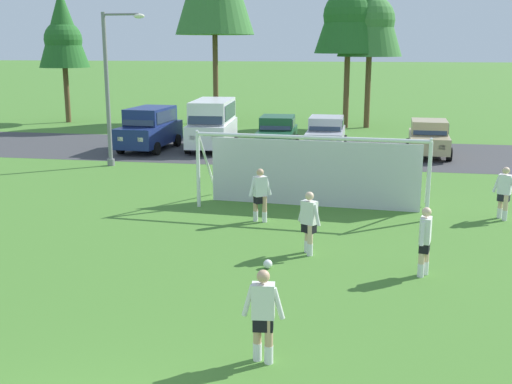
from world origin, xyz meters
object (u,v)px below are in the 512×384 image
(player_defender_far, at_px, (309,223))
(parked_car_slot_far_left, at_px, (150,128))
(soccer_goal, at_px, (312,169))
(player_winger_left, at_px, (504,193))
(parked_car_slot_center, at_px, (326,133))
(parked_car_slot_center_right, at_px, (429,138))
(parked_car_slot_left, at_px, (212,123))
(player_striker_near, at_px, (425,242))
(soccer_ball, at_px, (268,264))
(street_lamp, at_px, (111,88))
(parked_car_slot_center_left, at_px, (277,133))
(player_winger_right, at_px, (263,316))

(player_defender_far, relative_size, parked_car_slot_far_left, 0.35)
(soccer_goal, distance_m, player_winger_left, 5.94)
(parked_car_slot_center, bearing_deg, parked_car_slot_center_right, -7.30)
(parked_car_slot_left, relative_size, parked_car_slot_center, 1.17)
(parked_car_slot_left, bearing_deg, player_striker_near, -61.18)
(player_winger_left, xyz_separation_m, parked_car_slot_far_left, (-15.21, 10.72, 0.29))
(soccer_ball, distance_m, street_lamp, 15.16)
(player_striker_near, bearing_deg, parked_car_slot_center_right, 85.00)
(soccer_goal, xyz_separation_m, parked_car_slot_center, (-0.40, 11.71, -0.42))
(soccer_goal, bearing_deg, player_defender_far, -85.54)
(player_striker_near, distance_m, parked_car_slot_center_left, 18.36)
(player_striker_near, bearing_deg, parked_car_slot_left, 118.82)
(soccer_goal, distance_m, street_lamp, 11.22)
(parked_car_slot_far_left, bearing_deg, player_winger_left, -35.18)
(soccer_ball, bearing_deg, soccer_goal, 85.42)
(player_defender_far, distance_m, parked_car_slot_center_left, 16.59)
(soccer_ball, height_order, soccer_goal, soccer_goal)
(parked_car_slot_left, xyz_separation_m, parked_car_slot_center_left, (3.32, 0.37, -0.47))
(player_defender_far, height_order, parked_car_slot_far_left, parked_car_slot_far_left)
(player_winger_right, relative_size, parked_car_slot_center_left, 0.38)
(parked_car_slot_center_right, bearing_deg, player_defender_far, -105.04)
(player_winger_right, bearing_deg, parked_car_slot_center_left, 97.89)
(player_winger_left, height_order, player_winger_right, same)
(player_defender_far, bearing_deg, street_lamp, 132.53)
(parked_car_slot_left, bearing_deg, parked_car_slot_far_left, -165.18)
(soccer_goal, height_order, player_defender_far, soccer_goal)
(soccer_goal, relative_size, parked_car_slot_left, 1.53)
(soccer_ball, xyz_separation_m, parked_car_slot_far_left, (-8.82, 16.33, 1.00))
(player_striker_near, bearing_deg, player_winger_right, -122.41)
(parked_car_slot_left, bearing_deg, parked_car_slot_center_left, 6.32)
(street_lamp, bearing_deg, parked_car_slot_far_left, 89.43)
(soccer_goal, height_order, parked_car_slot_center_left, soccer_goal)
(soccer_ball, relative_size, street_lamp, 0.03)
(player_striker_near, relative_size, street_lamp, 0.25)
(player_winger_left, bearing_deg, street_lamp, 157.80)
(parked_car_slot_center_right, relative_size, street_lamp, 0.64)
(soccer_ball, bearing_deg, player_striker_near, 2.77)
(soccer_goal, bearing_deg, player_striker_near, -61.66)
(soccer_ball, height_order, player_striker_near, player_striker_near)
(parked_car_slot_center_left, distance_m, parked_car_slot_center, 2.49)
(soccer_ball, distance_m, player_winger_left, 8.54)
(player_striker_near, bearing_deg, parked_car_slot_center_left, 109.14)
(player_defender_far, relative_size, street_lamp, 0.25)
(player_winger_left, bearing_deg, soccer_goal, 176.21)
(parked_car_slot_far_left, bearing_deg, player_striker_near, -52.40)
(soccer_goal, xyz_separation_m, player_winger_left, (5.91, -0.39, -0.47))
(parked_car_slot_far_left, bearing_deg, parked_car_slot_center, 8.81)
(parked_car_slot_far_left, bearing_deg, parked_car_slot_center_left, 10.48)
(parked_car_slot_center_left, bearing_deg, soccer_ball, -82.22)
(soccer_goal, relative_size, player_winger_left, 4.59)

